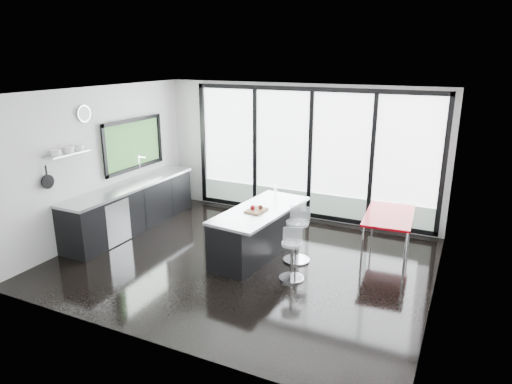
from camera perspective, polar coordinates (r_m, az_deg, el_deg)
The scene contains 11 objects.
floor at distance 7.80m, azimuth -1.63°, elevation -8.61°, with size 6.00×5.00×0.00m, color black.
ceiling at distance 7.06m, azimuth -1.83°, elevation 12.38°, with size 6.00×5.00×0.00m, color white.
wall_back at distance 9.44m, azimuth 6.65°, elevation 4.01°, with size 6.00×0.09×2.80m.
wall_front at distance 5.33m, azimuth -14.20°, elevation -5.18°, with size 6.00×0.00×2.80m, color silver.
wall_left at distance 9.18m, azimuth -17.71°, elevation 4.83°, with size 0.26×5.00×2.80m.
wall_right at distance 6.55m, azimuth 22.31°, elevation -1.78°, with size 0.00×5.00×2.80m, color silver.
counter_cabinets at distance 9.35m, azimuth -15.24°, elevation -1.73°, with size 0.69×3.24×1.36m.
island at distance 7.89m, azimuth 0.13°, elevation -4.87°, with size 1.07×2.15×1.10m.
bar_stool_near at distance 7.10m, azimuth 4.52°, elevation -8.55°, with size 0.39×0.39×0.62m, color silver.
bar_stool_far at distance 7.69m, azimuth 5.14°, elevation -6.15°, with size 0.45×0.45×0.71m, color silver.
red_table at distance 8.24m, azimuth 16.12°, elevation -5.09°, with size 0.77×1.35×0.73m, color #9C020B.
Camera 1 is at (3.24, -6.25, 3.35)m, focal length 32.00 mm.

